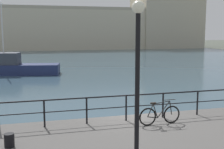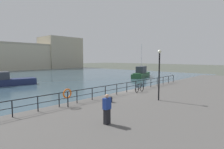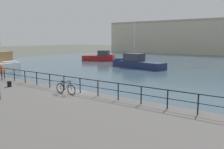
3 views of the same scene
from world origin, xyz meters
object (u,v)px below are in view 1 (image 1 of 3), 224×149
at_px(moored_blue_motorboat, 10,67).
at_px(quay_lamp_post, 138,65).
at_px(parked_bicycle, 160,115).
at_px(mooring_bollard, 9,140).
at_px(harbor_building, 81,28).

bearing_deg(moored_blue_motorboat, quay_lamp_post, 111.98).
height_order(parked_bicycle, quay_lamp_post, quay_lamp_post).
bearing_deg(moored_blue_motorboat, mooring_bollard, 104.79).
xyz_separation_m(harbor_building, moored_blue_motorboat, (-14.17, -42.50, -4.42)).
bearing_deg(mooring_bollard, harbor_building, 78.79).
bearing_deg(harbor_building, quay_lamp_post, -98.02).
distance_m(moored_blue_motorboat, quay_lamp_post, 25.42).
height_order(mooring_bollard, quay_lamp_post, quay_lamp_post).
bearing_deg(quay_lamp_post, moored_blue_motorboat, 100.68).
bearing_deg(quay_lamp_post, parked_bicycle, 57.52).
distance_m(moored_blue_motorboat, mooring_bollard, 22.23).
bearing_deg(parked_bicycle, harbor_building, 80.07).
bearing_deg(harbor_building, moored_blue_motorboat, -108.44).
xyz_separation_m(harbor_building, parked_bicycle, (-7.24, -63.80, -4.11)).
bearing_deg(parked_bicycle, mooring_bollard, -174.45).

